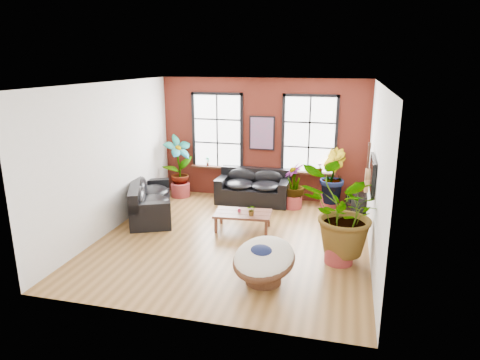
# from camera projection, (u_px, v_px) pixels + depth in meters

# --- Properties ---
(room) EXTENTS (6.04, 6.54, 3.54)m
(room) POSITION_uv_depth(u_px,v_px,m) (235.00, 164.00, 9.50)
(room) COLOR brown
(room) RESTS_ON ground
(sofa_back) EXTENTS (2.06, 1.01, 0.95)m
(sofa_back) POSITION_uv_depth(u_px,v_px,m) (254.00, 188.00, 12.33)
(sofa_back) COLOR black
(sofa_back) RESTS_ON ground
(sofa_left) EXTENTS (1.87, 2.56, 0.93)m
(sofa_left) POSITION_uv_depth(u_px,v_px,m) (149.00, 200.00, 11.21)
(sofa_left) COLOR black
(sofa_left) RESTS_ON ground
(coffee_table) EXTENTS (1.41, 0.88, 0.52)m
(coffee_table) POSITION_uv_depth(u_px,v_px,m) (243.00, 215.00, 10.29)
(coffee_table) COLOR #502A1C
(coffee_table) RESTS_ON ground
(papasan_chair) EXTENTS (1.49, 1.50, 0.87)m
(papasan_chair) POSITION_uv_depth(u_px,v_px,m) (264.00, 260.00, 7.81)
(papasan_chair) COLOR #54311E
(papasan_chair) RESTS_ON ground
(poster) EXTENTS (0.74, 0.06, 0.98)m
(poster) POSITION_uv_depth(u_px,v_px,m) (262.00, 133.00, 12.28)
(poster) COLOR black
(poster) RESTS_ON room
(tv_wall_unit) EXTENTS (0.13, 1.86, 1.20)m
(tv_wall_unit) POSITION_uv_depth(u_px,v_px,m) (371.00, 176.00, 9.29)
(tv_wall_unit) COLOR black
(tv_wall_unit) RESTS_ON room
(media_box) EXTENTS (0.75, 0.68, 0.52)m
(media_box) POSITION_uv_depth(u_px,v_px,m) (359.00, 204.00, 11.44)
(media_box) COLOR black
(media_box) RESTS_ON ground
(pot_back_left) EXTENTS (0.63, 0.63, 0.41)m
(pot_back_left) POSITION_uv_depth(u_px,v_px,m) (181.00, 190.00, 12.88)
(pot_back_left) COLOR #983132
(pot_back_left) RESTS_ON ground
(pot_back_right) EXTENTS (0.62, 0.62, 0.35)m
(pot_back_right) POSITION_uv_depth(u_px,v_px,m) (329.00, 201.00, 11.97)
(pot_back_right) COLOR #983132
(pot_back_right) RESTS_ON ground
(pot_right_wall) EXTENTS (0.65, 0.65, 0.42)m
(pot_right_wall) POSITION_uv_depth(u_px,v_px,m) (339.00, 253.00, 8.64)
(pot_right_wall) COLOR #983132
(pot_right_wall) RESTS_ON ground
(pot_mid) EXTENTS (0.64, 0.64, 0.37)m
(pot_mid) POSITION_uv_depth(u_px,v_px,m) (293.00, 201.00, 11.88)
(pot_mid) COLOR #983132
(pot_mid) RESTS_ON ground
(floor_plant_back_left) EXTENTS (1.03, 1.08, 1.71)m
(floor_plant_back_left) POSITION_uv_depth(u_px,v_px,m) (179.00, 164.00, 12.71)
(floor_plant_back_left) COLOR #153D10
(floor_plant_back_left) RESTS_ON ground
(floor_plant_back_right) EXTENTS (0.87, 0.98, 1.50)m
(floor_plant_back_right) POSITION_uv_depth(u_px,v_px,m) (332.00, 176.00, 11.77)
(floor_plant_back_right) COLOR #153D10
(floor_plant_back_right) RESTS_ON ground
(floor_plant_right_wall) EXTENTS (2.07, 1.98, 1.79)m
(floor_plant_right_wall) POSITION_uv_depth(u_px,v_px,m) (342.00, 213.00, 8.44)
(floor_plant_right_wall) COLOR #153D10
(floor_plant_right_wall) RESTS_ON ground
(floor_plant_mid) EXTENTS (0.78, 0.78, 1.11)m
(floor_plant_mid) POSITION_uv_depth(u_px,v_px,m) (294.00, 184.00, 11.76)
(floor_plant_mid) COLOR #153D10
(floor_plant_mid) RESTS_ON ground
(table_plant) EXTENTS (0.28, 0.25, 0.26)m
(table_plant) POSITION_uv_depth(u_px,v_px,m) (252.00, 210.00, 10.07)
(table_plant) COLOR #153D10
(table_plant) RESTS_ON coffee_table
(sill_plant_left) EXTENTS (0.17, 0.17, 0.27)m
(sill_plant_left) POSITION_uv_depth(u_px,v_px,m) (207.00, 161.00, 12.87)
(sill_plant_left) COLOR #153D10
(sill_plant_left) RESTS_ON room
(sill_plant_right) EXTENTS (0.19, 0.19, 0.27)m
(sill_plant_right) POSITION_uv_depth(u_px,v_px,m) (320.00, 168.00, 12.08)
(sill_plant_right) COLOR #153D10
(sill_plant_right) RESTS_ON room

